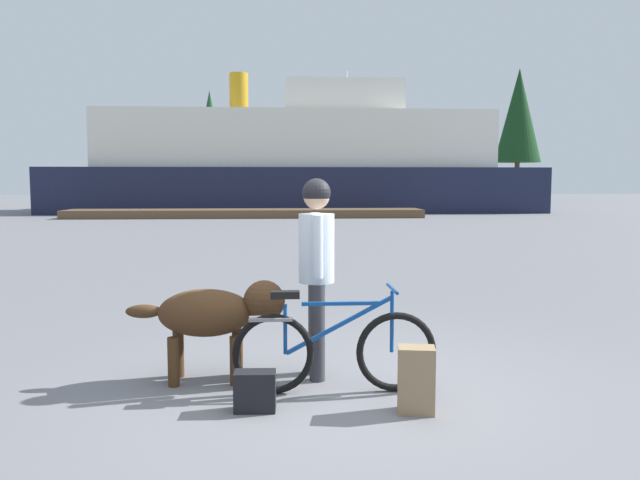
% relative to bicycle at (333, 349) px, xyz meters
% --- Properties ---
extents(ground_plane, '(160.00, 160.00, 0.00)m').
position_rel_bicycle_xyz_m(ground_plane, '(0.01, 0.00, -0.37)').
color(ground_plane, slate).
extents(bicycle, '(1.72, 0.44, 0.90)m').
position_rel_bicycle_xyz_m(bicycle, '(0.00, 0.00, 0.00)').
color(bicycle, black).
rests_on(bicycle, ground_plane).
extents(person_cyclist, '(0.32, 0.53, 1.80)m').
position_rel_bicycle_xyz_m(person_cyclist, '(-0.11, 0.45, 0.73)').
color(person_cyclist, '#333338').
rests_on(person_cyclist, ground_plane).
extents(dog, '(1.40, 0.49, 0.90)m').
position_rel_bicycle_xyz_m(dog, '(-1.00, 0.40, 0.24)').
color(dog, '#472D19').
rests_on(dog, ground_plane).
extents(backpack, '(0.31, 0.24, 0.51)m').
position_rel_bicycle_xyz_m(backpack, '(0.60, -0.49, -0.12)').
color(backpack, '#8C7251').
rests_on(backpack, ground_plane).
extents(handbag_pannier, '(0.33, 0.19, 0.31)m').
position_rel_bicycle_xyz_m(handbag_pannier, '(-0.64, -0.37, -0.22)').
color(handbag_pannier, black).
rests_on(handbag_pannier, ground_plane).
extents(dock_pier, '(17.31, 2.35, 0.40)m').
position_rel_bicycle_xyz_m(dock_pier, '(-2.07, 25.96, -0.17)').
color(dock_pier, brown).
rests_on(dock_pier, ground_plane).
extents(ferry_boat, '(27.82, 8.87, 8.13)m').
position_rel_bicycle_xyz_m(ferry_boat, '(0.70, 33.00, 2.43)').
color(ferry_boat, '#191E38').
rests_on(ferry_boat, ground_plane).
extents(sailboat_moored, '(7.03, 1.97, 8.84)m').
position_rel_bicycle_xyz_m(sailboat_moored, '(3.93, 35.88, 0.13)').
color(sailboat_moored, silver).
rests_on(sailboat_moored, ground_plane).
extents(pine_tree_far_left, '(3.10, 3.10, 9.93)m').
position_rel_bicycle_xyz_m(pine_tree_far_left, '(-6.62, 52.96, 5.80)').
color(pine_tree_far_left, '#4C331E').
rests_on(pine_tree_far_left, ground_plane).
extents(pine_tree_center, '(4.33, 4.33, 10.21)m').
position_rel_bicycle_xyz_m(pine_tree_center, '(3.00, 52.64, 6.23)').
color(pine_tree_center, '#4C331E').
rests_on(pine_tree_center, ground_plane).
extents(pine_tree_far_right, '(4.05, 4.05, 11.78)m').
position_rel_bicycle_xyz_m(pine_tree_far_right, '(20.94, 50.45, 7.23)').
color(pine_tree_far_right, '#4C331E').
rests_on(pine_tree_far_right, ground_plane).
extents(pine_tree_mid_back, '(3.18, 3.18, 8.57)m').
position_rel_bicycle_xyz_m(pine_tree_mid_back, '(5.45, 56.81, 4.92)').
color(pine_tree_mid_back, '#4C331E').
rests_on(pine_tree_mid_back, ground_plane).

